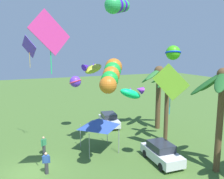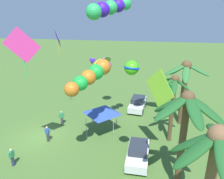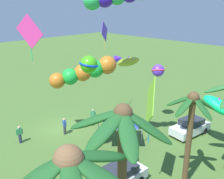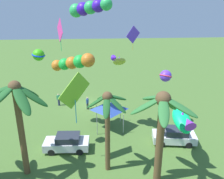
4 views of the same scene
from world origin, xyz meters
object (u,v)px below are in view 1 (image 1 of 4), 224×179
kite_tube_6 (111,74)px  kite_fish_9 (132,93)px  palm_tree_1 (223,92)px  kite_diamond_5 (29,47)px  kite_tube_0 (118,5)px  palm_tree_0 (159,83)px  festival_tent (99,123)px  parked_car_1 (109,120)px  spectator_1 (44,145)px  kite_diamond_1 (50,33)px  kite_fish_2 (92,68)px  kite_diamond_7 (171,83)px  parked_car_0 (161,153)px  kite_ball_8 (173,53)px  palm_tree_3 (167,92)px  spectator_0 (46,163)px

kite_tube_6 → kite_fish_9: 11.13m
palm_tree_1 → kite_diamond_5: (-9.94, -11.65, 3.08)m
palm_tree_1 → kite_tube_0: size_ratio=2.08×
kite_fish_9 → kite_tube_6: bearing=-35.8°
palm_tree_0 → festival_tent: 8.97m
parked_car_1 → kite_diamond_5: size_ratio=1.49×
kite_diamond_5 → kite_tube_6: bearing=37.3°
spectator_1 → kite_fish_9: bearing=112.7°
kite_diamond_1 → kite_fish_9: 15.86m
kite_diamond_5 → kite_tube_6: 8.30m
kite_tube_0 → kite_fish_2: (-2.69, -1.17, -4.82)m
kite_tube_6 → kite_diamond_7: bearing=94.1°
parked_car_0 → kite_fish_9: bearing=166.2°
parked_car_0 → kite_ball_8: (1.78, -0.66, 7.71)m
palm_tree_3 → festival_tent: size_ratio=2.28×
kite_ball_8 → kite_fish_9: kite_ball_8 is taller
kite_diamond_1 → palm_tree_1: bearing=80.6°
kite_diamond_5 → parked_car_0: bearing=51.2°
festival_tent → kite_fish_9: 8.12m
palm_tree_0 → kite_ball_8: 10.59m
palm_tree_1 → spectator_0: palm_tree_1 is taller
spectator_1 → kite_tube_0: 12.68m
spectator_1 → kite_tube_6: size_ratio=0.37×
spectator_1 → kite_tube_6: (4.22, 4.32, 6.18)m
spectator_1 → kite_diamond_5: (-2.21, -0.57, 8.09)m
spectator_1 → kite_diamond_5: bearing=-165.4°
palm_tree_3 → spectator_0: (1.79, -11.35, -3.95)m
spectator_1 → kite_diamond_7: (3.84, 9.67, 5.24)m
kite_diamond_1 → kite_tube_6: size_ratio=0.82×
palm_tree_0 → kite_tube_6: 10.55m
palm_tree_0 → kite_diamond_1: kite_diamond_1 is taller
parked_car_1 → kite_ball_8: kite_ball_8 is taller
kite_diamond_1 → kite_tube_6: bearing=111.0°
kite_diamond_1 → parked_car_0: bearing=96.9°
kite_fish_9 → festival_tent: bearing=-48.5°
parked_car_0 → parked_car_1: size_ratio=0.97×
festival_tent → palm_tree_0: bearing=110.2°
parked_car_1 → spectator_0: (8.17, -8.16, 0.06)m
palm_tree_3 → parked_car_0: 6.00m
parked_car_1 → kite_tube_0: size_ratio=1.14×
spectator_0 → kite_tube_6: bearing=77.9°
kite_fish_2 → kite_tube_6: kite_tube_6 is taller
kite_ball_8 → kite_fish_9: bearing=165.1°
palm_tree_1 → kite_diamond_7: (-3.90, -1.41, 0.23)m
palm_tree_1 → parked_car_1: bearing=-166.0°
kite_fish_2 → kite_tube_6: size_ratio=0.53×
parked_car_1 → festival_tent: (5.82, -3.36, 1.72)m
kite_diamond_5 → kite_diamond_7: kite_diamond_5 is taller
festival_tent → kite_tube_6: (3.33, -0.24, 4.53)m
kite_tube_6 → kite_ball_8: 4.36m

